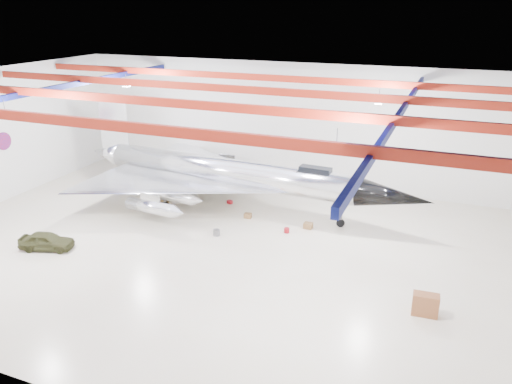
% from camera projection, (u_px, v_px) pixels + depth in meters
% --- Properties ---
extents(floor, '(40.00, 40.00, 0.00)m').
position_uv_depth(floor, '(207.00, 245.00, 34.68)').
color(floor, beige).
rests_on(floor, ground).
extents(wall_back, '(40.00, 0.00, 40.00)m').
position_uv_depth(wall_back, '(280.00, 123.00, 45.77)').
color(wall_back, silver).
rests_on(wall_back, floor).
extents(ceiling, '(40.00, 40.00, 0.00)m').
position_uv_depth(ceiling, '(201.00, 85.00, 30.81)').
color(ceiling, '#0A0F38').
rests_on(ceiling, wall_back).
extents(ceiling_structure, '(39.50, 29.50, 1.08)m').
position_uv_depth(ceiling_structure, '(202.00, 96.00, 31.05)').
color(ceiling_structure, maroon).
rests_on(ceiling_structure, ceiling).
extents(wall_roundel, '(0.10, 1.50, 1.50)m').
position_uv_depth(wall_roundel, '(4.00, 141.00, 41.64)').
color(wall_roundel, '#B21414').
rests_on(wall_roundel, wall_left).
extents(jet_aircraft, '(30.25, 18.29, 8.24)m').
position_uv_depth(jet_aircraft, '(226.00, 175.00, 40.56)').
color(jet_aircraft, silver).
rests_on(jet_aircraft, floor).
extents(jeep, '(3.91, 2.49, 1.24)m').
position_uv_depth(jeep, '(46.00, 241.00, 33.89)').
color(jeep, '#33351A').
rests_on(jeep, floor).
extents(desk, '(1.41, 0.77, 1.26)m').
position_uv_depth(desk, '(425.00, 305.00, 26.66)').
color(desk, brown).
rests_on(desk, floor).
extents(crate_ply, '(0.58, 0.48, 0.39)m').
position_uv_depth(crate_ply, '(165.00, 202.00, 41.76)').
color(crate_ply, olive).
rests_on(crate_ply, floor).
extents(toolbox_red, '(0.48, 0.42, 0.28)m').
position_uv_depth(toolbox_red, '(230.00, 202.00, 41.91)').
color(toolbox_red, maroon).
rests_on(toolbox_red, floor).
extents(engine_drum, '(0.65, 0.65, 0.44)m').
position_uv_depth(engine_drum, '(216.00, 233.00, 36.08)').
color(engine_drum, '#59595B').
rests_on(engine_drum, floor).
extents(parts_bin, '(0.68, 0.56, 0.44)m').
position_uv_depth(parts_bin, '(308.00, 226.00, 37.21)').
color(parts_bin, olive).
rests_on(parts_bin, floor).
extents(tool_chest, '(0.48, 0.48, 0.36)m').
position_uv_depth(tool_chest, '(287.00, 230.00, 36.53)').
color(tool_chest, maroon).
rests_on(tool_chest, floor).
extents(oil_barrel, '(0.59, 0.49, 0.39)m').
position_uv_depth(oil_barrel, '(248.00, 216.00, 39.05)').
color(oil_barrel, olive).
rests_on(oil_barrel, floor).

